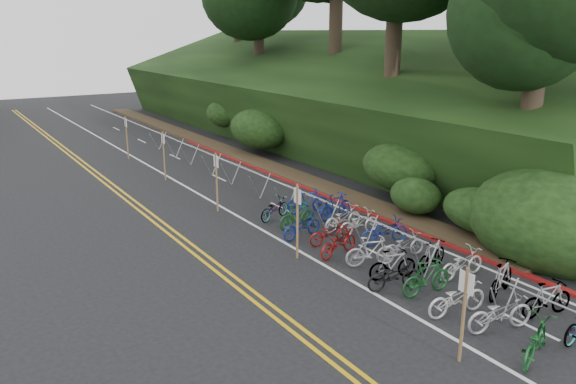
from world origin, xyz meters
The scene contains 10 objects.
ground centered at (0.00, 0.00, 0.00)m, with size 120.00×120.00×0.00m, color black.
road_markings centered at (0.63, 10.10, 0.00)m, with size 7.47×80.00×0.01m.
red_curb centered at (5.70, 12.00, 0.05)m, with size 0.25×28.00×0.10m, color maroon.
embankment centered at (12.96, 19.04, 2.57)m, with size 14.30×48.14×9.11m.
bike_rack_front centered at (2.67, -2.66, 0.82)m, with size 1.13×2.69×1.14m.
bike_racks_rest centered at (3.00, 13.00, 0.85)m, with size 1.14×23.00×1.17m.
signpost_near centered at (0.35, -2.06, 1.33)m, with size 0.08×0.40×2.31m.
signposts_rest centered at (0.60, 14.00, 1.43)m, with size 0.08×18.40×2.50m.
bike_front centered at (1.66, 1.52, 0.45)m, with size 1.69×0.59×0.89m, color black.
bike_valet centered at (2.93, 2.97, 0.48)m, with size 3.32×13.66×1.07m.
Camera 1 is at (-9.05, -9.40, 7.26)m, focal length 35.00 mm.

